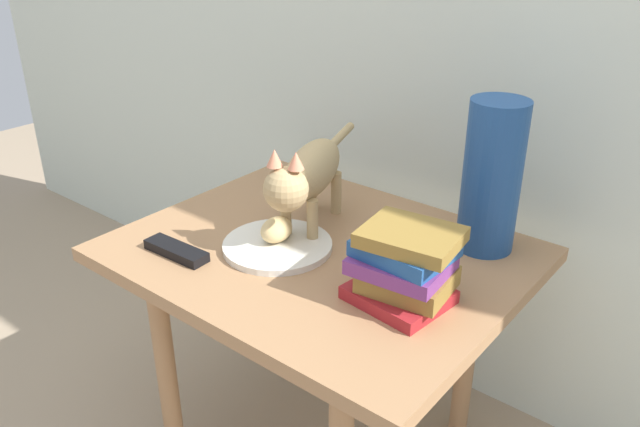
% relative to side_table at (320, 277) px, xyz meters
% --- Properties ---
extents(side_table, '(0.81, 0.65, 0.56)m').
position_rel_side_table_xyz_m(side_table, '(0.00, 0.00, 0.00)').
color(side_table, '#9E724C').
rests_on(side_table, ground).
extents(plate, '(0.23, 0.23, 0.01)m').
position_rel_side_table_xyz_m(plate, '(-0.07, -0.06, 0.08)').
color(plate, silver).
rests_on(plate, side_table).
extents(bread_roll, '(0.07, 0.09, 0.05)m').
position_rel_side_table_xyz_m(bread_roll, '(-0.08, -0.05, 0.11)').
color(bread_roll, '#E0BC7A').
rests_on(bread_roll, plate).
extents(cat, '(0.20, 0.46, 0.23)m').
position_rel_side_table_xyz_m(cat, '(-0.07, 0.05, 0.20)').
color(cat, tan).
rests_on(cat, side_table).
extents(book_stack, '(0.19, 0.16, 0.14)m').
position_rel_side_table_xyz_m(book_stack, '(0.24, -0.06, 0.14)').
color(book_stack, maroon).
rests_on(book_stack, side_table).
extents(green_vase, '(0.12, 0.12, 0.31)m').
position_rel_side_table_xyz_m(green_vase, '(0.26, 0.22, 0.23)').
color(green_vase, navy).
rests_on(green_vase, side_table).
extents(tv_remote, '(0.15, 0.05, 0.02)m').
position_rel_side_table_xyz_m(tv_remote, '(-0.21, -0.21, 0.08)').
color(tv_remote, black).
rests_on(tv_remote, side_table).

